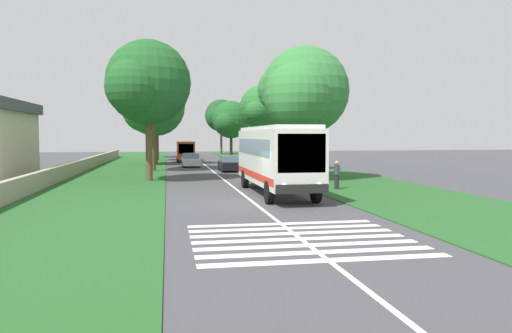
{
  "coord_description": "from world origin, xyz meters",
  "views": [
    {
      "loc": [
        -22.97,
        4.07,
        3.22
      ],
      "look_at": [
        2.65,
        -0.54,
        1.6
      ],
      "focal_mm": 34.62,
      "sensor_mm": 36.0,
      "label": 1
    }
  ],
  "objects_px": {
    "roadside_tree_right_4": "(220,116)",
    "utility_pole": "(147,122)",
    "roadside_tree_left_1": "(153,108)",
    "roadside_tree_left_4": "(153,112)",
    "roadside_tree_left_0": "(155,109)",
    "roadside_tree_right_3": "(282,91)",
    "trailing_car_0": "(230,164)",
    "roadside_tree_right_2": "(261,109)",
    "roadside_tree_right_1": "(302,94)",
    "trailing_car_1": "(191,160)",
    "trailing_minibus_0": "(185,149)",
    "roadside_tree_left_2": "(150,82)",
    "roadside_tree_right_0": "(230,121)",
    "roadside_tree_left_3": "(146,85)",
    "pedestrian": "(337,175)",
    "coach_bus": "(275,155)"
  },
  "relations": [
    {
      "from": "roadside_tree_right_3",
      "to": "roadside_tree_right_4",
      "type": "xyz_separation_m",
      "value": [
        41.46,
        1.23,
        -0.69
      ]
    },
    {
      "from": "roadside_tree_left_0",
      "to": "roadside_tree_left_1",
      "type": "distance_m",
      "value": 9.21
    },
    {
      "from": "roadside_tree_right_0",
      "to": "roadside_tree_right_1",
      "type": "distance_m",
      "value": 39.02
    },
    {
      "from": "coach_bus",
      "to": "utility_pole",
      "type": "distance_m",
      "value": 12.87
    },
    {
      "from": "roadside_tree_right_3",
      "to": "roadside_tree_left_3",
      "type": "bearing_deg",
      "value": 125.6
    },
    {
      "from": "roadside_tree_left_4",
      "to": "roadside_tree_right_3",
      "type": "xyz_separation_m",
      "value": [
        -30.38,
        -12.39,
        0.49
      ]
    },
    {
      "from": "coach_bus",
      "to": "roadside_tree_right_2",
      "type": "bearing_deg",
      "value": -9.18
    },
    {
      "from": "trailing_car_1",
      "to": "roadside_tree_right_4",
      "type": "distance_m",
      "value": 34.99
    },
    {
      "from": "roadside_tree_left_0",
      "to": "roadside_tree_right_1",
      "type": "distance_m",
      "value": 32.12
    },
    {
      "from": "roadside_tree_left_4",
      "to": "roadside_tree_right_2",
      "type": "bearing_deg",
      "value": -149.42
    },
    {
      "from": "roadside_tree_left_1",
      "to": "roadside_tree_right_2",
      "type": "relative_size",
      "value": 1.12
    },
    {
      "from": "coach_bus",
      "to": "utility_pole",
      "type": "bearing_deg",
      "value": 35.17
    },
    {
      "from": "trailing_car_0",
      "to": "roadside_tree_left_1",
      "type": "xyz_separation_m",
      "value": [
        11.47,
        7.13,
        5.66
      ]
    },
    {
      "from": "roadside_tree_left_2",
      "to": "utility_pole",
      "type": "bearing_deg",
      "value": -179.72
    },
    {
      "from": "roadside_tree_right_1",
      "to": "roadside_tree_right_3",
      "type": "distance_m",
      "value": 9.08
    },
    {
      "from": "trailing_car_1",
      "to": "trailing_minibus_0",
      "type": "xyz_separation_m",
      "value": [
        10.22,
        0.2,
        0.88
      ]
    },
    {
      "from": "coach_bus",
      "to": "roadside_tree_left_3",
      "type": "bearing_deg",
      "value": 38.82
    },
    {
      "from": "coach_bus",
      "to": "pedestrian",
      "type": "distance_m",
      "value": 4.51
    },
    {
      "from": "roadside_tree_right_0",
      "to": "trailing_minibus_0",
      "type": "bearing_deg",
      "value": 149.4
    },
    {
      "from": "roadside_tree_left_2",
      "to": "roadside_tree_right_3",
      "type": "bearing_deg",
      "value": -98.95
    },
    {
      "from": "utility_pole",
      "to": "coach_bus",
      "type": "bearing_deg",
      "value": -144.83
    },
    {
      "from": "roadside_tree_left_1",
      "to": "coach_bus",
      "type": "bearing_deg",
      "value": -165.82
    },
    {
      "from": "trailing_car_0",
      "to": "roadside_tree_left_1",
      "type": "height_order",
      "value": "roadside_tree_left_1"
    },
    {
      "from": "roadside_tree_right_1",
      "to": "roadside_tree_right_4",
      "type": "distance_m",
      "value": 50.47
    },
    {
      "from": "roadside_tree_right_0",
      "to": "pedestrian",
      "type": "relative_size",
      "value": 5.01
    },
    {
      "from": "roadside_tree_left_3",
      "to": "roadside_tree_left_2",
      "type": "bearing_deg",
      "value": 0.32
    },
    {
      "from": "roadside_tree_left_1",
      "to": "roadside_tree_right_4",
      "type": "xyz_separation_m",
      "value": [
        29.56,
        -10.65,
        0.27
      ]
    },
    {
      "from": "trailing_car_0",
      "to": "roadside_tree_right_2",
      "type": "height_order",
      "value": "roadside_tree_right_2"
    },
    {
      "from": "roadside_tree_left_1",
      "to": "utility_pole",
      "type": "xyz_separation_m",
      "value": [
        -19.02,
        -0.11,
        -2.11
      ]
    },
    {
      "from": "pedestrian",
      "to": "utility_pole",
      "type": "bearing_deg",
      "value": 51.87
    },
    {
      "from": "coach_bus",
      "to": "roadside_tree_left_0",
      "type": "height_order",
      "value": "roadside_tree_left_0"
    },
    {
      "from": "roadside_tree_left_0",
      "to": "roadside_tree_right_4",
      "type": "distance_m",
      "value": 22.93
    },
    {
      "from": "roadside_tree_left_1",
      "to": "trailing_minibus_0",
      "type": "bearing_deg",
      "value": -32.27
    },
    {
      "from": "trailing_minibus_0",
      "to": "roadside_tree_right_4",
      "type": "relative_size",
      "value": 0.63
    },
    {
      "from": "roadside_tree_right_4",
      "to": "roadside_tree_right_3",
      "type": "bearing_deg",
      "value": -178.29
    },
    {
      "from": "trailing_minibus_0",
      "to": "roadside_tree_right_0",
      "type": "height_order",
      "value": "roadside_tree_right_0"
    },
    {
      "from": "roadside_tree_right_4",
      "to": "utility_pole",
      "type": "distance_m",
      "value": 49.77
    },
    {
      "from": "roadside_tree_left_4",
      "to": "roadside_tree_right_1",
      "type": "relative_size",
      "value": 0.95
    },
    {
      "from": "roadside_tree_left_2",
      "to": "roadside_tree_right_1",
      "type": "height_order",
      "value": "roadside_tree_left_2"
    },
    {
      "from": "roadside_tree_left_4",
      "to": "roadside_tree_right_2",
      "type": "height_order",
      "value": "roadside_tree_left_4"
    },
    {
      "from": "trailing_car_0",
      "to": "roadside_tree_right_3",
      "type": "relative_size",
      "value": 0.44
    },
    {
      "from": "roadside_tree_left_1",
      "to": "roadside_tree_left_2",
      "type": "relative_size",
      "value": 0.87
    },
    {
      "from": "roadside_tree_left_2",
      "to": "roadside_tree_right_0",
      "type": "xyz_separation_m",
      "value": [
        28.14,
        -10.88,
        -2.59
      ]
    },
    {
      "from": "roadside_tree_left_0",
      "to": "roadside_tree_right_2",
      "type": "bearing_deg",
      "value": -134.6
    },
    {
      "from": "trailing_car_1",
      "to": "roadside_tree_left_3",
      "type": "height_order",
      "value": "roadside_tree_left_3"
    },
    {
      "from": "roadside_tree_left_3",
      "to": "roadside_tree_right_2",
      "type": "height_order",
      "value": "roadside_tree_left_3"
    },
    {
      "from": "roadside_tree_left_1",
      "to": "roadside_tree_left_4",
      "type": "height_order",
      "value": "roadside_tree_left_1"
    },
    {
      "from": "coach_bus",
      "to": "roadside_tree_right_3",
      "type": "bearing_deg",
      "value": -14.28
    },
    {
      "from": "roadside_tree_right_2",
      "to": "coach_bus",
      "type": "bearing_deg",
      "value": 170.82
    },
    {
      "from": "roadside_tree_right_0",
      "to": "roadside_tree_left_0",
      "type": "bearing_deg",
      "value": 129.39
    }
  ]
}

